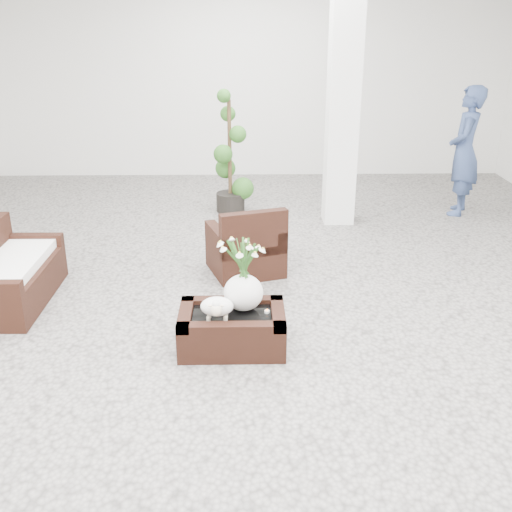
{
  "coord_description": "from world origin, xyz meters",
  "views": [
    {
      "loc": [
        -0.11,
        -5.29,
        2.67
      ],
      "look_at": [
        0.0,
        -0.1,
        0.62
      ],
      "focal_mm": 42.59,
      "sensor_mm": 36.0,
      "label": 1
    }
  ],
  "objects_px": {
    "coffee_table": "(232,330)",
    "topiary": "(230,153)",
    "loveseat": "(12,268)",
    "armchair": "(245,238)"
  },
  "relations": [
    {
      "from": "coffee_table",
      "to": "topiary",
      "type": "relative_size",
      "value": 0.52
    },
    {
      "from": "coffee_table",
      "to": "loveseat",
      "type": "height_order",
      "value": "loveseat"
    },
    {
      "from": "armchair",
      "to": "topiary",
      "type": "height_order",
      "value": "topiary"
    },
    {
      "from": "armchair",
      "to": "topiary",
      "type": "distance_m",
      "value": 2.33
    },
    {
      "from": "coffee_table",
      "to": "loveseat",
      "type": "bearing_deg",
      "value": 156.55
    },
    {
      "from": "loveseat",
      "to": "topiary",
      "type": "bearing_deg",
      "value": -34.46
    },
    {
      "from": "armchair",
      "to": "coffee_table",
      "type": "bearing_deg",
      "value": 67.91
    },
    {
      "from": "loveseat",
      "to": "armchair",
      "type": "bearing_deg",
      "value": -71.89
    },
    {
      "from": "loveseat",
      "to": "topiary",
      "type": "height_order",
      "value": "topiary"
    },
    {
      "from": "loveseat",
      "to": "topiary",
      "type": "xyz_separation_m",
      "value": [
        2.1,
        3.0,
        0.49
      ]
    }
  ]
}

